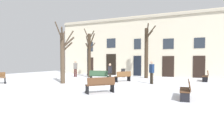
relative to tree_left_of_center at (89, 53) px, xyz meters
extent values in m
plane|color=white|center=(4.07, -4.69, -2.63)|extent=(34.60, 34.60, 0.00)
cube|color=beige|center=(4.07, 4.64, 0.95)|extent=(21.62, 0.40, 7.17)
cube|color=#B1A993|center=(4.07, 4.39, 4.29)|extent=(21.62, 0.30, 0.24)
cube|color=black|center=(-2.57, 4.42, -1.51)|extent=(0.90, 0.08, 2.25)
cube|color=#262D38|center=(-2.57, 4.42, 1.06)|extent=(0.81, 0.06, 1.29)
cube|color=black|center=(0.52, 4.42, -1.30)|extent=(1.34, 0.08, 2.67)
cube|color=#262D38|center=(0.52, 4.42, 1.42)|extent=(1.20, 0.06, 1.17)
cube|color=black|center=(4.02, 4.42, -1.43)|extent=(0.95, 0.08, 2.41)
cube|color=#262D38|center=(4.02, 4.42, 1.19)|extent=(0.85, 0.06, 1.24)
cube|color=black|center=(7.63, 4.42, -1.46)|extent=(1.30, 0.08, 2.34)
cube|color=#262D38|center=(7.63, 4.42, 1.08)|extent=(1.17, 0.06, 1.15)
cube|color=black|center=(10.83, 4.42, -1.46)|extent=(1.19, 0.08, 2.34)
cube|color=#262D38|center=(10.83, 4.42, 1.06)|extent=(1.07, 0.06, 1.10)
cylinder|color=#382B1E|center=(-0.02, 0.03, -0.26)|extent=(0.34, 0.34, 4.73)
cylinder|color=#382B1E|center=(0.13, 0.37, 0.73)|extent=(0.44, 0.80, 0.89)
cylinder|color=#382B1E|center=(0.21, -0.62, 1.14)|extent=(0.58, 1.39, 1.15)
cylinder|color=#382B1E|center=(0.11, -0.49, 0.64)|extent=(0.41, 1.14, 0.78)
cylinder|color=#382B1E|center=(0.39, -0.12, 1.32)|extent=(0.97, 0.46, 1.50)
cylinder|color=#382B1E|center=(-0.50, 0.28, 2.10)|extent=(1.08, 0.62, 1.42)
cylinder|color=#382B1E|center=(0.28, 0.03, 1.94)|extent=(0.70, 0.11, 0.94)
cylinder|color=#382B1E|center=(5.83, 1.82, -0.04)|extent=(0.39, 0.39, 5.17)
cylinder|color=#382B1E|center=(6.30, 1.80, 2.19)|extent=(1.04, 0.17, 1.18)
cylinder|color=#382B1E|center=(6.17, 1.71, 1.85)|extent=(0.80, 0.36, 0.85)
cylinder|color=#382B1E|center=(5.71, 2.13, 0.85)|extent=(0.42, 0.79, 1.04)
cylinder|color=#382B1E|center=(5.98, 1.41, 1.45)|extent=(0.44, 0.94, 0.98)
cylinder|color=#382B1E|center=(6.06, 1.30, 2.13)|extent=(0.60, 1.18, 1.51)
cylinder|color=#4C3D2D|center=(1.06, -5.79, -0.61)|extent=(0.36, 0.36, 4.04)
cylinder|color=#4C3D2D|center=(1.15, -6.30, 1.46)|extent=(0.28, 1.11, 1.33)
cylinder|color=#4C3D2D|center=(1.64, -5.81, 0.60)|extent=(1.23, 0.19, 0.89)
cylinder|color=#4C3D2D|center=(0.92, -5.47, 1.05)|extent=(0.41, 0.75, 1.18)
cylinder|color=#4C3D2D|center=(1.12, -5.24, 0.32)|extent=(0.25, 1.19, 0.89)
cylinder|color=#4C3D2D|center=(1.54, -5.71, 0.87)|extent=(1.05, 0.26, 1.37)
cylinder|color=#4C3D2D|center=(1.51, -6.37, 1.22)|extent=(1.03, 1.28, 0.89)
cylinder|color=black|center=(-1.40, 1.87, -0.98)|extent=(0.10, 0.10, 3.30)
cylinder|color=black|center=(-1.40, 1.87, -2.53)|extent=(0.22, 0.22, 0.20)
cube|color=beige|center=(-1.40, 1.87, 0.85)|extent=(0.24, 0.24, 0.36)
cone|color=black|center=(-1.40, 1.87, 1.03)|extent=(0.30, 0.30, 0.14)
cylinder|color=black|center=(3.20, 1.88, -2.19)|extent=(0.45, 0.45, 0.88)
torus|color=black|center=(3.20, 1.88, -1.73)|extent=(0.48, 0.48, 0.04)
cube|color=brown|center=(4.95, -2.58, -2.18)|extent=(1.08, 1.63, 0.05)
cube|color=brown|center=(5.11, -2.66, -1.94)|extent=(0.78, 1.49, 0.40)
cube|color=black|center=(5.27, -1.91, -2.40)|extent=(0.36, 0.22, 0.45)
torus|color=black|center=(5.13, -1.84, -2.55)|extent=(0.10, 0.17, 0.17)
cube|color=black|center=(4.62, -3.25, -2.40)|extent=(0.36, 0.22, 0.45)
torus|color=black|center=(4.48, -3.18, -2.55)|extent=(0.10, 0.17, 0.17)
cube|color=black|center=(-3.02, -7.88, -2.39)|extent=(0.39, 0.27, 0.47)
torus|color=black|center=(-2.86, -7.97, -2.55)|extent=(0.11, 0.16, 0.17)
cube|color=#51331E|center=(6.10, -8.78, -2.16)|extent=(1.41, 1.55, 0.05)
cube|color=#51331E|center=(6.27, -8.91, -1.92)|extent=(1.11, 1.31, 0.39)
cube|color=black|center=(6.59, -8.20, -2.39)|extent=(0.36, 0.32, 0.47)
torus|color=black|center=(6.44, -8.08, -2.55)|extent=(0.13, 0.15, 0.17)
cube|color=black|center=(5.62, -9.36, -2.39)|extent=(0.36, 0.32, 0.47)
torus|color=black|center=(5.48, -9.24, -2.55)|extent=(0.13, 0.15, 0.17)
cube|color=#51331E|center=(11.44, 0.80, -2.17)|extent=(0.51, 1.68, 0.05)
cube|color=#51331E|center=(11.65, 0.80, -1.90)|extent=(0.16, 1.67, 0.45)
cube|color=black|center=(11.47, 1.58, -2.40)|extent=(0.42, 0.07, 0.47)
torus|color=black|center=(11.29, 1.58, -2.55)|extent=(0.04, 0.17, 0.17)
cube|color=black|center=(11.42, 0.03, -2.40)|extent=(0.42, 0.07, 0.47)
torus|color=black|center=(11.24, 0.03, -2.55)|extent=(0.04, 0.17, 0.17)
cube|color=#51331E|center=(10.57, -8.51, -2.20)|extent=(0.63, 1.82, 0.05)
cube|color=#51331E|center=(10.77, -8.49, -1.94)|extent=(0.30, 1.79, 0.43)
cube|color=black|center=(10.49, -7.68, -2.42)|extent=(0.41, 0.10, 0.43)
torus|color=black|center=(10.31, -7.70, -2.55)|extent=(0.05, 0.17, 0.17)
cube|color=black|center=(10.65, -9.34, -2.42)|extent=(0.41, 0.10, 0.43)
torus|color=black|center=(10.48, -9.36, -2.55)|extent=(0.05, 0.17, 0.17)
cube|color=#2D4C33|center=(2.87, -2.98, -2.17)|extent=(1.79, 0.60, 0.05)
cube|color=#2D4C33|center=(2.89, -3.18, -1.91)|extent=(1.76, 0.28, 0.45)
cube|color=black|center=(3.68, -2.90, -2.40)|extent=(0.10, 0.39, 0.46)
torus|color=black|center=(3.66, -2.74, -2.55)|extent=(0.17, 0.05, 0.17)
cube|color=black|center=(2.06, -3.06, -2.40)|extent=(0.10, 0.39, 0.46)
torus|color=black|center=(2.04, -2.90, -2.55)|extent=(0.17, 0.05, 0.17)
cylinder|color=#2D271E|center=(4.16, -3.38, -2.25)|extent=(0.14, 0.14, 0.76)
cylinder|color=#2D271E|center=(4.18, -3.56, -2.25)|extent=(0.14, 0.14, 0.76)
cube|color=black|center=(4.17, -3.47, -1.57)|extent=(0.25, 0.40, 0.59)
sphere|color=tan|center=(4.17, -3.47, -1.14)|extent=(0.21, 0.21, 0.21)
cylinder|color=#2D271E|center=(7.72, -3.25, -2.19)|extent=(0.14, 0.14, 0.88)
cylinder|color=#2D271E|center=(7.58, -3.14, -2.19)|extent=(0.14, 0.14, 0.88)
cube|color=navy|center=(7.65, -3.19, -1.42)|extent=(0.44, 0.40, 0.68)
sphere|color=tan|center=(7.65, -3.19, -0.93)|extent=(0.24, 0.24, 0.24)
cylinder|color=#350F0F|center=(-1.76, 0.03, -2.19)|extent=(0.14, 0.14, 0.88)
cylinder|color=#350F0F|center=(-1.94, 0.00, -2.19)|extent=(0.14, 0.14, 0.88)
cube|color=slate|center=(-1.85, 0.01, -1.42)|extent=(0.41, 0.28, 0.68)
sphere|color=tan|center=(-1.85, 0.01, -0.93)|extent=(0.24, 0.24, 0.24)
camera|label=1|loc=(11.45, -18.59, -0.80)|focal=32.03mm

